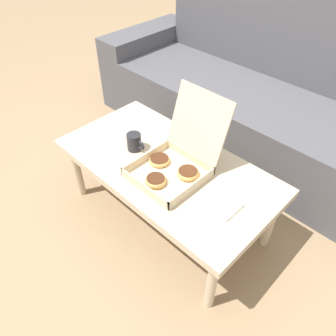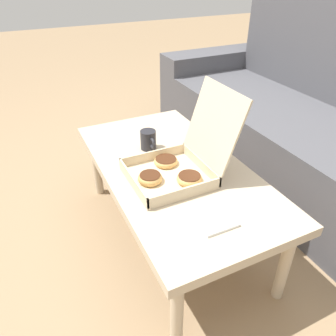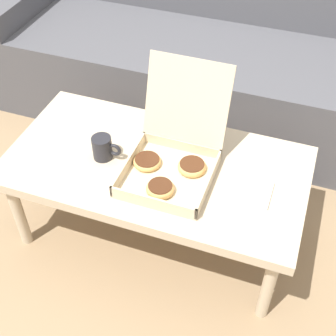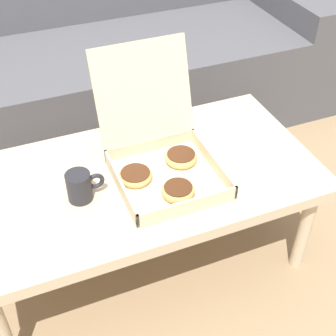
# 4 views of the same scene
# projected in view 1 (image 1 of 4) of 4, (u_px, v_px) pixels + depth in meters

# --- Properties ---
(ground_plane) EXTENTS (12.00, 12.00, 0.00)m
(ground_plane) POSITION_uv_depth(u_px,v_px,m) (184.00, 202.00, 1.93)
(ground_plane) COLOR #937756
(couch) EXTENTS (2.45, 0.80, 0.97)m
(couch) POSITION_uv_depth(u_px,v_px,m) (269.00, 104.00, 2.14)
(couch) COLOR #4C4C51
(couch) RESTS_ON ground_plane
(coffee_table) EXTENTS (1.10, 0.58, 0.40)m
(coffee_table) POSITION_uv_depth(u_px,v_px,m) (166.00, 169.00, 1.61)
(coffee_table) COLOR #C6B293
(coffee_table) RESTS_ON ground_plane
(pastry_box) EXTENTS (0.30, 0.41, 0.35)m
(pastry_box) POSITION_uv_depth(u_px,v_px,m) (175.00, 161.00, 1.51)
(pastry_box) COLOR beige
(pastry_box) RESTS_ON coffee_table
(coffee_mug) EXTENTS (0.11, 0.07, 0.09)m
(coffee_mug) POSITION_uv_depth(u_px,v_px,m) (135.00, 142.00, 1.64)
(coffee_mug) COLOR #232328
(coffee_mug) RESTS_ON coffee_table
(napkin_stack) EXTENTS (0.13, 0.13, 0.01)m
(napkin_stack) POSITION_uv_depth(u_px,v_px,m) (223.00, 205.00, 1.38)
(napkin_stack) COLOR white
(napkin_stack) RESTS_ON coffee_table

